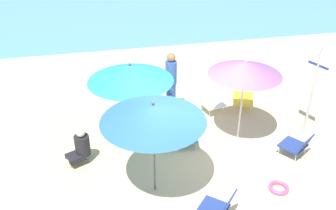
{
  "coord_description": "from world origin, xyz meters",
  "views": [
    {
      "loc": [
        -1.98,
        -6.09,
        5.03
      ],
      "look_at": [
        -0.38,
        1.24,
        0.7
      ],
      "focal_mm": 39.29,
      "sensor_mm": 36.0,
      "label": 1
    }
  ],
  "objects_px": {
    "beach_chair_b": "(298,145)",
    "person_b": "(171,84)",
    "umbrella_teal": "(130,73)",
    "beach_chair_c": "(211,100)",
    "swim_ring": "(279,188)",
    "umbrella_purple": "(245,68)",
    "beach_chair_d": "(219,208)",
    "beach_chair_e": "(182,133)",
    "person_a": "(80,147)",
    "warning_sign": "(315,80)",
    "umbrella_blue": "(153,113)",
    "beach_chair_a": "(243,98)"
  },
  "relations": [
    {
      "from": "person_b",
      "to": "beach_chair_b",
      "type": "bearing_deg",
      "value": -138.21
    },
    {
      "from": "umbrella_teal",
      "to": "swim_ring",
      "type": "height_order",
      "value": "umbrella_teal"
    },
    {
      "from": "beach_chair_e",
      "to": "person_b",
      "type": "distance_m",
      "value": 1.55
    },
    {
      "from": "beach_chair_b",
      "to": "swim_ring",
      "type": "relative_size",
      "value": 1.91
    },
    {
      "from": "warning_sign",
      "to": "swim_ring",
      "type": "relative_size",
      "value": 5.5
    },
    {
      "from": "beach_chair_a",
      "to": "swim_ring",
      "type": "height_order",
      "value": "beach_chair_a"
    },
    {
      "from": "beach_chair_e",
      "to": "person_a",
      "type": "bearing_deg",
      "value": -167.33
    },
    {
      "from": "person_a",
      "to": "warning_sign",
      "type": "xyz_separation_m",
      "value": [
        5.22,
        -0.05,
        1.05
      ]
    },
    {
      "from": "beach_chair_a",
      "to": "person_a",
      "type": "xyz_separation_m",
      "value": [
        -4.25,
        -1.4,
        0.07
      ]
    },
    {
      "from": "umbrella_purple",
      "to": "beach_chair_d",
      "type": "relative_size",
      "value": 2.57
    },
    {
      "from": "beach_chair_d",
      "to": "warning_sign",
      "type": "distance_m",
      "value": 3.77
    },
    {
      "from": "umbrella_blue",
      "to": "swim_ring",
      "type": "height_order",
      "value": "umbrella_blue"
    },
    {
      "from": "person_a",
      "to": "person_b",
      "type": "bearing_deg",
      "value": -170.18
    },
    {
      "from": "beach_chair_b",
      "to": "swim_ring",
      "type": "height_order",
      "value": "beach_chair_b"
    },
    {
      "from": "beach_chair_b",
      "to": "beach_chair_e",
      "type": "bearing_deg",
      "value": 34.63
    },
    {
      "from": "beach_chair_b",
      "to": "beach_chair_e",
      "type": "distance_m",
      "value": 2.53
    },
    {
      "from": "beach_chair_c",
      "to": "beach_chair_e",
      "type": "height_order",
      "value": "beach_chair_c"
    },
    {
      "from": "umbrella_teal",
      "to": "beach_chair_c",
      "type": "height_order",
      "value": "umbrella_teal"
    },
    {
      "from": "umbrella_teal",
      "to": "beach_chair_a",
      "type": "distance_m",
      "value": 3.35
    },
    {
      "from": "umbrella_blue",
      "to": "person_b",
      "type": "bearing_deg",
      "value": 71.05
    },
    {
      "from": "umbrella_purple",
      "to": "person_b",
      "type": "bearing_deg",
      "value": 132.64
    },
    {
      "from": "person_b",
      "to": "beach_chair_e",
      "type": "bearing_deg",
      "value": 175.45
    },
    {
      "from": "person_a",
      "to": "person_b",
      "type": "relative_size",
      "value": 0.5
    },
    {
      "from": "umbrella_blue",
      "to": "beach_chair_c",
      "type": "relative_size",
      "value": 2.91
    },
    {
      "from": "beach_chair_b",
      "to": "beach_chair_c",
      "type": "height_order",
      "value": "beach_chair_c"
    },
    {
      "from": "umbrella_teal",
      "to": "beach_chair_d",
      "type": "bearing_deg",
      "value": -69.64
    },
    {
      "from": "beach_chair_c",
      "to": "umbrella_purple",
      "type": "bearing_deg",
      "value": -3.66
    },
    {
      "from": "umbrella_purple",
      "to": "beach_chair_d",
      "type": "xyz_separation_m",
      "value": [
        -1.3,
        -2.35,
        -1.49
      ]
    },
    {
      "from": "umbrella_purple",
      "to": "beach_chair_e",
      "type": "height_order",
      "value": "umbrella_purple"
    },
    {
      "from": "umbrella_purple",
      "to": "beach_chair_b",
      "type": "bearing_deg",
      "value": -44.83
    },
    {
      "from": "beach_chair_c",
      "to": "beach_chair_d",
      "type": "relative_size",
      "value": 0.87
    },
    {
      "from": "umbrella_blue",
      "to": "umbrella_purple",
      "type": "relative_size",
      "value": 0.98
    },
    {
      "from": "umbrella_blue",
      "to": "beach_chair_d",
      "type": "distance_m",
      "value": 2.01
    },
    {
      "from": "beach_chair_b",
      "to": "beach_chair_d",
      "type": "bearing_deg",
      "value": 87.86
    },
    {
      "from": "umbrella_teal",
      "to": "person_b",
      "type": "distance_m",
      "value": 1.56
    },
    {
      "from": "beach_chair_b",
      "to": "person_b",
      "type": "height_order",
      "value": "person_b"
    },
    {
      "from": "beach_chair_c",
      "to": "swim_ring",
      "type": "relative_size",
      "value": 1.69
    },
    {
      "from": "umbrella_teal",
      "to": "beach_chair_b",
      "type": "distance_m",
      "value": 3.96
    },
    {
      "from": "warning_sign",
      "to": "swim_ring",
      "type": "height_order",
      "value": "warning_sign"
    },
    {
      "from": "beach_chair_c",
      "to": "swim_ring",
      "type": "distance_m",
      "value": 3.19
    },
    {
      "from": "beach_chair_c",
      "to": "warning_sign",
      "type": "relative_size",
      "value": 0.31
    },
    {
      "from": "beach_chair_b",
      "to": "warning_sign",
      "type": "xyz_separation_m",
      "value": [
        0.62,
        0.74,
        1.14
      ]
    },
    {
      "from": "beach_chair_a",
      "to": "person_a",
      "type": "distance_m",
      "value": 4.47
    },
    {
      "from": "umbrella_teal",
      "to": "person_a",
      "type": "xyz_separation_m",
      "value": [
        -1.22,
        -0.79,
        -1.23
      ]
    },
    {
      "from": "person_b",
      "to": "swim_ring",
      "type": "xyz_separation_m",
      "value": [
        1.42,
        -3.27,
        -0.83
      ]
    },
    {
      "from": "beach_chair_b",
      "to": "beach_chair_c",
      "type": "distance_m",
      "value": 2.58
    },
    {
      "from": "warning_sign",
      "to": "umbrella_blue",
      "type": "bearing_deg",
      "value": 175.49
    },
    {
      "from": "beach_chair_e",
      "to": "person_a",
      "type": "xyz_separation_m",
      "value": [
        -2.25,
        -0.14,
        0.08
      ]
    },
    {
      "from": "umbrella_teal",
      "to": "beach_chair_b",
      "type": "xyz_separation_m",
      "value": [
        3.38,
        -1.59,
        -1.33
      ]
    },
    {
      "from": "beach_chair_d",
      "to": "warning_sign",
      "type": "bearing_deg",
      "value": -101.99
    }
  ]
}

